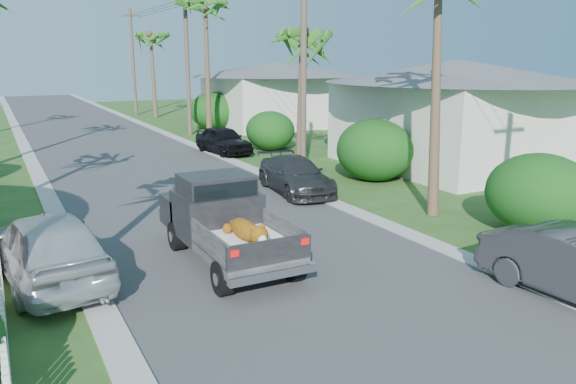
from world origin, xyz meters
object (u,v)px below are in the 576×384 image
parked_car_rf (223,140)px  parked_car_ln (48,247)px  palm_r_b (301,33)px  house_right_near (454,117)px  utility_pole_b (304,65)px  pickup_truck (221,218)px  palm_r_c (205,2)px  parked_car_rm (295,176)px  palm_r_d (151,35)px  house_right_far (277,97)px  utility_pole_c (187,62)px  utility_pole_d (133,61)px

parked_car_rf → parked_car_ln: size_ratio=0.86×
palm_r_b → parked_car_ln: bearing=-141.0°
house_right_near → utility_pole_b: size_ratio=1.00×
pickup_truck → house_right_near: size_ratio=0.57×
palm_r_c → parked_car_rf: bearing=-103.3°
parked_car_rm → utility_pole_b: size_ratio=0.49×
parked_car_rf → house_right_near: (8.21, -8.02, 1.52)m
parked_car_rm → house_right_near: bearing=14.9°
pickup_truck → utility_pole_b: size_ratio=0.57×
palm_r_d → house_right_far: 12.79m
pickup_truck → palm_r_b: palm_r_b is taller
parked_car_rm → house_right_near: size_ratio=0.49×
house_right_far → utility_pole_b: utility_pole_b is taller
parked_car_rf → palm_r_b: 7.49m
parked_car_ln → palm_r_c: 24.38m
parked_car_ln → house_right_near: bearing=-167.7°
pickup_truck → utility_pole_c: size_ratio=0.57×
palm_r_c → house_right_near: 16.64m
pickup_truck → palm_r_c: bearing=70.7°
parked_car_ln → palm_r_b: 15.79m
palm_r_b → palm_r_c: palm_r_c is taller
parked_car_ln → palm_r_c: (11.20, 20.39, 7.29)m
palm_r_c → utility_pole_b: bearing=-92.6°
parked_car_rm → parked_car_rf: size_ratio=1.07×
parked_car_ln → palm_r_d: (11.50, 34.39, 5.92)m
utility_pole_b → utility_pole_c: size_ratio=1.00×
house_right_far → utility_pole_b: size_ratio=1.00×
utility_pole_d → utility_pole_c: bearing=-90.0°
utility_pole_b → utility_pole_c: 15.00m
parked_car_rf → palm_r_d: size_ratio=0.51×
pickup_truck → parked_car_ln: bearing=176.4°
palm_r_b → utility_pole_d: size_ratio=0.80×
house_right_near → utility_pole_b: bearing=172.3°
house_right_near → house_right_far: house_right_near is taller
palm_r_c → utility_pole_d: palm_r_c is taller
parked_car_rf → utility_pole_c: 8.92m
palm_r_d → house_right_far: bearing=-57.0°
pickup_truck → utility_pole_c: utility_pole_c is taller
parked_car_ln → house_right_far: size_ratio=0.53×
utility_pole_c → utility_pole_d: size_ratio=1.00×
parked_car_rm → parked_car_rf: 9.47m
utility_pole_d → palm_r_b: bearing=-88.0°
palm_r_d → parked_car_rm: bearing=-95.0°
parked_car_rf → utility_pole_b: (0.81, -7.02, 3.90)m
pickup_truck → utility_pole_d: size_ratio=0.57×
house_right_far → utility_pole_d: 15.16m
pickup_truck → palm_r_d: 35.91m
palm_r_d → house_right_near: (6.50, -28.00, -4.52)m
palm_r_c → palm_r_d: palm_r_c is taller
palm_r_c → house_right_near: palm_r_c is taller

